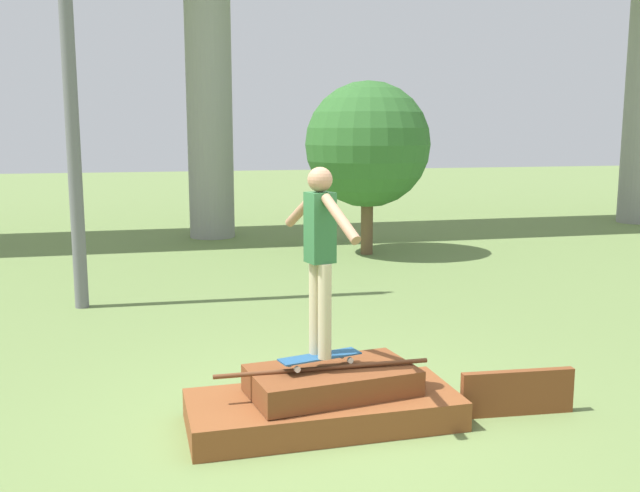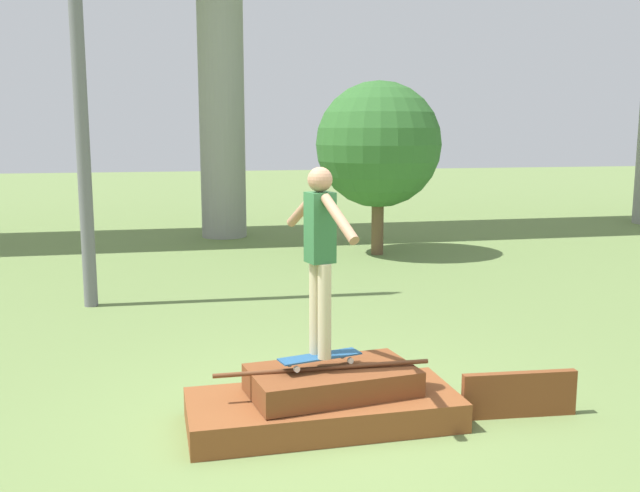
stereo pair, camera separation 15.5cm
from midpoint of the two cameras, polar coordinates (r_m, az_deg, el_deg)
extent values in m
plane|color=olive|center=(6.67, -0.42, -14.01)|extent=(80.00, 80.00, 0.00)
cube|color=brown|center=(6.62, -0.42, -12.96)|extent=(2.47, 1.09, 0.26)
cube|color=brown|center=(6.59, 0.30, -10.72)|extent=(1.60, 1.01, 0.26)
cylinder|color=brown|center=(6.48, -0.42, -9.76)|extent=(1.97, 0.04, 0.04)
cube|color=brown|center=(7.01, 14.89, -11.27)|extent=(1.09, 0.16, 0.43)
cube|color=#23517F|center=(6.48, -0.70, -8.83)|extent=(0.79, 0.37, 0.01)
cylinder|color=silver|center=(6.68, 1.05, -8.74)|extent=(0.06, 0.04, 0.05)
cylinder|color=silver|center=(6.55, 1.75, -9.14)|extent=(0.06, 0.04, 0.05)
cylinder|color=silver|center=(6.46, -3.17, -9.41)|extent=(0.06, 0.04, 0.05)
cylinder|color=silver|center=(6.32, -2.55, -9.84)|extent=(0.06, 0.04, 0.05)
cylinder|color=#C6B78E|center=(6.43, -1.05, -4.94)|extent=(0.12, 0.12, 0.85)
cylinder|color=#C6B78E|center=(6.28, -0.35, -5.28)|extent=(0.12, 0.12, 0.85)
cube|color=#2D6638|center=(6.21, -0.72, 1.49)|extent=(0.26, 0.26, 0.62)
sphere|color=#A37556|center=(6.17, -0.72, 5.34)|extent=(0.22, 0.22, 0.22)
cylinder|color=#A37556|center=(6.52, -2.17, 2.92)|extent=(0.22, 0.57, 0.38)
cylinder|color=#A37556|center=(5.88, 0.89, 2.21)|extent=(0.22, 0.57, 0.38)
cylinder|color=gray|center=(17.75, -9.12, 12.38)|extent=(1.10, 1.10, 7.24)
cylinder|color=slate|center=(11.15, -20.05, 17.12)|extent=(0.20, 0.20, 8.52)
cylinder|color=brown|center=(15.20, 3.48, 1.61)|extent=(0.26, 0.26, 1.21)
sphere|color=#336B2D|center=(15.06, 3.54, 8.11)|extent=(2.63, 2.63, 2.63)
camera|label=1|loc=(0.08, -90.71, -0.12)|focal=40.00mm
camera|label=2|loc=(0.08, 89.29, 0.12)|focal=40.00mm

